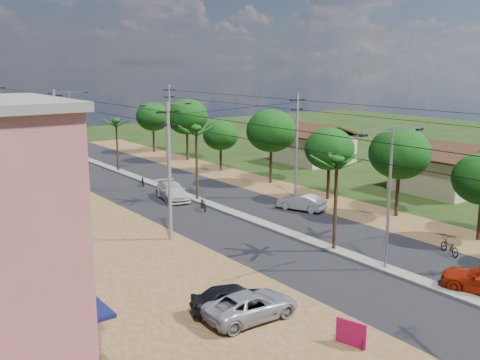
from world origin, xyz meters
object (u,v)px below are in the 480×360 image
Objects in this scene: car_parked_silver at (251,306)px; moto_rider_east at (449,247)px; car_white_far at (172,192)px; car_parked_dark at (234,299)px; roadside_sign at (351,334)px; car_silver_mid at (301,203)px.

moto_rider_east is (15.02, -0.10, -0.15)m from car_parked_silver.
car_white_far is 23.54m from car_parked_silver.
car_white_far is at bearing -19.18° from car_parked_silver.
car_parked_silver is 15.02m from moto_rider_east.
car_parked_dark is 15.31m from moto_rider_east.
car_parked_dark is at bearing 94.58° from roadside_sign.
car_white_far is at bearing -75.19° from car_silver_mid.
car_parked_dark is (-15.04, -11.94, 0.05)m from car_silver_mid.
car_silver_mid is at bearing -43.10° from car_white_far.
car_silver_mid reaches higher than roadside_sign.
roadside_sign is at bearing 32.49° from car_silver_mid.
car_silver_mid is 19.66m from car_parked_silver.
roadside_sign is (2.07, -5.39, -0.13)m from car_parked_dark.
car_white_far is 22.69m from car_parked_dark.
car_parked_dark is 2.19× the size of moto_rider_east.
car_parked_dark is 3.05× the size of roadside_sign.
moto_rider_east is at bearing 1.49° from roadside_sign.
car_silver_mid is 0.96× the size of car_parked_dark.
car_parked_silver is 3.45× the size of roadside_sign.
car_parked_silver is 2.48× the size of moto_rider_east.
car_parked_silver is at bearing 23.67° from moto_rider_east.
roadside_sign is at bearing -140.48° from car_parked_dark.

